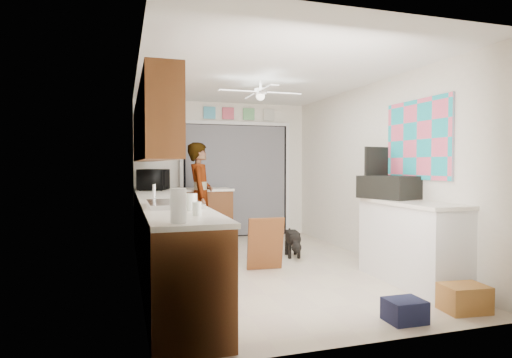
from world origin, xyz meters
TOP-DOWN VIEW (x-y plane):
  - floor at (0.00, 0.00)m, footprint 5.00×5.00m
  - ceiling at (0.00, 0.00)m, footprint 5.00×5.00m
  - wall_back at (0.00, 2.50)m, footprint 3.20×0.00m
  - wall_front at (0.00, -2.50)m, footprint 3.20×0.00m
  - wall_left at (-1.60, 0.00)m, footprint 0.00×5.00m
  - wall_right at (1.60, 0.00)m, footprint 0.00×5.00m
  - left_base_cabinets at (-1.30, 0.00)m, footprint 0.60×4.80m
  - left_countertop at (-1.29, 0.00)m, footprint 0.62×4.80m
  - upper_cabinets at (-1.44, 0.20)m, footprint 0.32×4.00m
  - sink_basin at (-1.29, -1.00)m, footprint 0.50×0.76m
  - faucet at (-1.48, -1.00)m, footprint 0.03×0.03m
  - peninsula_base at (-0.50, 2.00)m, footprint 1.00×0.60m
  - peninsula_top at (-0.50, 2.00)m, footprint 1.04×0.64m
  - back_opening_recess at (0.25, 2.47)m, footprint 2.00×0.06m
  - curtain_panel at (0.25, 2.43)m, footprint 1.90×0.03m
  - door_trim_left at (-0.77, 2.44)m, footprint 0.06×0.04m
  - door_trim_right at (1.27, 2.44)m, footprint 0.06×0.04m
  - door_trim_head at (0.25, 2.44)m, footprint 2.10×0.04m
  - header_frame_1 at (-0.25, 2.47)m, footprint 0.22×0.02m
  - header_frame_2 at (0.10, 2.47)m, footprint 0.22×0.02m
  - header_frame_3 at (0.50, 2.47)m, footprint 0.22×0.02m
  - header_frame_4 at (0.90, 2.47)m, footprint 0.22×0.02m
  - route66_sign at (-0.95, 2.47)m, footprint 0.22×0.02m
  - right_counter_base at (1.35, -1.20)m, footprint 0.50×1.40m
  - right_counter_top at (1.34, -1.20)m, footprint 0.54×1.44m
  - abstract_painting at (1.58, -1.00)m, footprint 0.03×1.15m
  - ceiling_fan at (0.00, 0.20)m, footprint 1.14×1.14m
  - microwave at (-1.30, 1.79)m, footprint 0.56×0.70m
  - cup at (-1.24, -1.17)m, footprint 0.13×0.13m
  - jar_a at (-1.19, -1.47)m, footprint 0.11×0.11m
  - jar_b at (-1.20, -1.85)m, footprint 0.08×0.08m
  - paper_towel_roll at (-1.40, -2.25)m, footprint 0.14×0.14m
  - suitcase at (1.32, -0.83)m, footprint 0.65×0.76m
  - suitcase_rim at (1.32, -0.83)m, footprint 0.59×0.68m
  - suitcase_lid at (1.32, -0.54)m, footprint 0.41×0.15m
  - cardboard_box at (1.22, -2.14)m, footprint 0.42×0.34m
  - navy_crate at (0.53, -2.20)m, footprint 0.32×0.27m
  - cabinet_door_panel at (-0.05, -0.17)m, footprint 0.47×0.22m
  - man at (-0.59, 1.55)m, footprint 0.53×0.69m
  - dog at (0.59, 0.50)m, footprint 0.33×0.57m

SIDE VIEW (x-z plane):
  - floor at x=0.00m, z-range 0.00..0.00m
  - navy_crate at x=0.53m, z-range 0.00..0.19m
  - cardboard_box at x=1.22m, z-range 0.00..0.25m
  - dog at x=0.59m, z-range 0.00..0.42m
  - cabinet_door_panel at x=-0.05m, z-range 0.00..0.69m
  - left_base_cabinets at x=-1.30m, z-range 0.00..0.90m
  - peninsula_base at x=-0.50m, z-range 0.00..0.90m
  - right_counter_base at x=1.35m, z-range 0.00..0.90m
  - man at x=-0.59m, z-range 0.00..1.71m
  - left_countertop at x=-1.29m, z-range 0.90..0.94m
  - peninsula_top at x=-0.50m, z-range 0.90..0.94m
  - right_counter_top at x=1.34m, z-range 0.90..0.94m
  - sink_basin at x=-1.29m, z-range 0.92..0.98m
  - suitcase_rim at x=1.32m, z-range 0.96..0.98m
  - cup at x=-1.24m, z-range 0.94..1.03m
  - jar_b at x=-1.20m, z-range 0.94..1.05m
  - jar_a at x=-1.19m, z-range 0.94..1.10m
  - faucet at x=-1.48m, z-range 0.94..1.16m
  - back_opening_recess at x=0.25m, z-range 0.00..2.10m
  - door_trim_left at x=-0.77m, z-range 0.00..2.10m
  - door_trim_right at x=1.27m, z-range 0.00..2.10m
  - curtain_panel at x=0.25m, z-range 0.03..2.08m
  - paper_towel_roll at x=-1.40m, z-range 0.94..1.19m
  - suitcase at x=1.32m, z-range 0.94..1.22m
  - microwave at x=-1.30m, z-range 0.94..1.27m
  - wall_back at x=0.00m, z-range -0.35..2.85m
  - wall_front at x=0.00m, z-range -0.35..2.85m
  - wall_left at x=-1.60m, z-range -1.25..3.75m
  - wall_right at x=1.60m, z-range -1.25..3.75m
  - suitcase_lid at x=1.32m, z-range 1.08..1.58m
  - abstract_painting at x=1.58m, z-range 1.17..2.12m
  - upper_cabinets at x=-1.44m, z-range 1.40..2.20m
  - door_trim_head at x=0.25m, z-range 2.09..2.15m
  - header_frame_1 at x=-0.25m, z-range 2.19..2.41m
  - header_frame_2 at x=0.10m, z-range 2.19..2.41m
  - header_frame_3 at x=0.50m, z-range 2.19..2.41m
  - header_frame_4 at x=0.90m, z-range 2.19..2.41m
  - route66_sign at x=-0.95m, z-range 2.17..2.43m
  - ceiling_fan at x=0.00m, z-range 2.20..2.44m
  - ceiling at x=0.00m, z-range 2.50..2.50m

